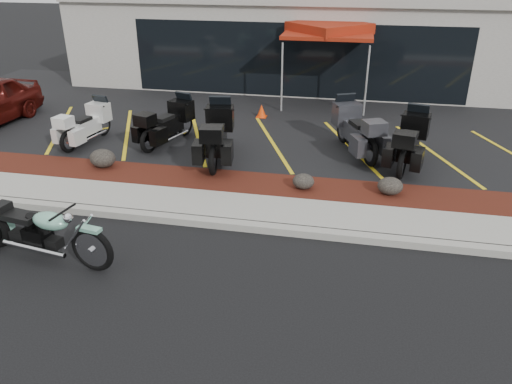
% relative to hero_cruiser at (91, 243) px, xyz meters
% --- Properties ---
extents(ground, '(90.00, 90.00, 0.00)m').
position_rel_hero_cruiser_xyz_m(ground, '(1.99, 1.02, -0.55)').
color(ground, black).
rests_on(ground, ground).
extents(curb, '(24.00, 0.25, 0.15)m').
position_rel_hero_cruiser_xyz_m(curb, '(1.99, 1.92, -0.48)').
color(curb, gray).
rests_on(curb, ground).
extents(sidewalk, '(24.00, 1.20, 0.15)m').
position_rel_hero_cruiser_xyz_m(sidewalk, '(1.99, 2.62, -0.48)').
color(sidewalk, gray).
rests_on(sidewalk, ground).
extents(mulch_bed, '(24.00, 1.20, 0.16)m').
position_rel_hero_cruiser_xyz_m(mulch_bed, '(1.99, 3.82, -0.47)').
color(mulch_bed, '#371A0C').
rests_on(mulch_bed, ground).
extents(upper_lot, '(26.00, 9.60, 0.15)m').
position_rel_hero_cruiser_xyz_m(upper_lot, '(1.99, 9.22, -0.48)').
color(upper_lot, black).
rests_on(upper_lot, ground).
extents(dealership_building, '(18.00, 8.16, 4.00)m').
position_rel_hero_cruiser_xyz_m(dealership_building, '(1.99, 15.49, 1.45)').
color(dealership_building, gray).
rests_on(dealership_building, ground).
extents(boulder_left, '(0.65, 0.54, 0.46)m').
position_rel_hero_cruiser_xyz_m(boulder_left, '(-1.84, 3.99, -0.16)').
color(boulder_left, black).
rests_on(boulder_left, mulch_bed).
extents(boulder_mid, '(0.49, 0.41, 0.35)m').
position_rel_hero_cruiser_xyz_m(boulder_mid, '(3.20, 3.72, -0.22)').
color(boulder_mid, black).
rests_on(boulder_mid, mulch_bed).
extents(boulder_right, '(0.55, 0.46, 0.39)m').
position_rel_hero_cruiser_xyz_m(boulder_right, '(5.11, 3.80, -0.20)').
color(boulder_right, black).
rests_on(boulder_right, mulch_bed).
extents(hero_cruiser, '(3.22, 1.29, 1.10)m').
position_rel_hero_cruiser_xyz_m(hero_cruiser, '(0.00, 0.00, 0.00)').
color(hero_cruiser, '#74B59A').
rests_on(hero_cruiser, ground).
extents(touring_white, '(1.13, 2.16, 1.20)m').
position_rel_hero_cruiser_xyz_m(touring_white, '(-2.95, 6.25, 0.20)').
color(touring_white, silver).
rests_on(touring_white, upper_lot).
extents(touring_black_front, '(1.47, 2.37, 1.29)m').
position_rel_hero_cruiser_xyz_m(touring_black_front, '(-0.61, 6.71, 0.24)').
color(touring_black_front, black).
rests_on(touring_black_front, upper_lot).
extents(touring_black_mid, '(1.33, 2.63, 1.46)m').
position_rel_hero_cruiser_xyz_m(touring_black_mid, '(0.70, 5.90, 0.33)').
color(touring_black_mid, black).
rests_on(touring_black_mid, upper_lot).
extents(touring_grey, '(1.85, 2.59, 1.41)m').
position_rel_hero_cruiser_xyz_m(touring_grey, '(3.94, 7.01, 0.30)').
color(touring_grey, '#323237').
rests_on(touring_grey, upper_lot).
extents(touring_black_rear, '(1.44, 2.53, 1.39)m').
position_rel_hero_cruiser_xyz_m(touring_black_rear, '(5.80, 6.42, 0.29)').
color(touring_black_rear, black).
rests_on(touring_black_rear, upper_lot).
extents(traffic_cone, '(0.40, 0.40, 0.41)m').
position_rel_hero_cruiser_xyz_m(traffic_cone, '(1.24, 8.93, -0.20)').
color(traffic_cone, '#E93B07').
rests_on(traffic_cone, upper_lot).
extents(popup_canopy, '(3.09, 3.09, 2.74)m').
position_rel_hero_cruiser_xyz_m(popup_canopy, '(3.14, 11.12, 2.08)').
color(popup_canopy, silver).
rests_on(popup_canopy, upper_lot).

